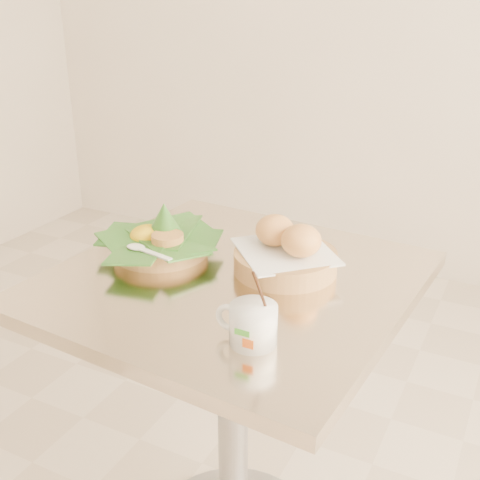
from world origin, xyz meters
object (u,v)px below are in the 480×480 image
at_px(cafe_table, 233,366).
at_px(bread_basket, 286,253).
at_px(rice_basket, 160,238).
at_px(coffee_mug, 252,323).

bearing_deg(cafe_table, bread_basket, 39.78).
xyz_separation_m(rice_basket, bread_basket, (0.28, 0.04, 0.00)).
bearing_deg(coffee_mug, bread_basket, 101.66).
distance_m(bread_basket, coffee_mug, 0.29).
relative_size(bread_basket, coffee_mug, 1.86).
height_order(bread_basket, coffee_mug, coffee_mug).
distance_m(rice_basket, bread_basket, 0.29).
distance_m(rice_basket, coffee_mug, 0.42).
relative_size(cafe_table, rice_basket, 2.85).
height_order(cafe_table, coffee_mug, coffee_mug).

